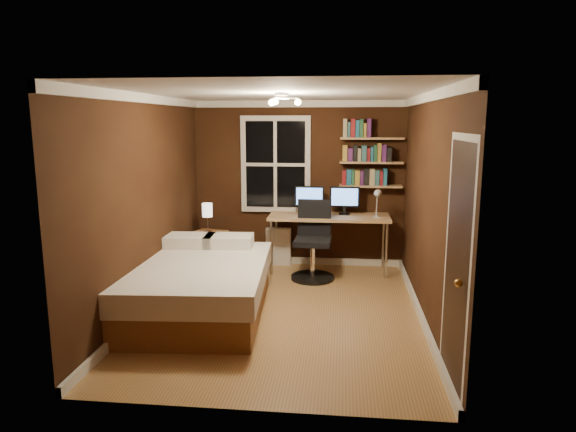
# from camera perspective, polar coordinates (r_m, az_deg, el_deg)

# --- Properties ---
(floor) EXTENTS (4.20, 4.20, 0.00)m
(floor) POSITION_cam_1_polar(r_m,az_deg,el_deg) (6.12, -0.56, -10.57)
(floor) COLOR olive
(floor) RESTS_ON ground
(wall_back) EXTENTS (3.20, 0.04, 2.50)m
(wall_back) POSITION_cam_1_polar(r_m,az_deg,el_deg) (7.86, 1.19, 3.57)
(wall_back) COLOR black
(wall_back) RESTS_ON ground
(wall_left) EXTENTS (0.04, 4.20, 2.50)m
(wall_left) POSITION_cam_1_polar(r_m,az_deg,el_deg) (6.18, -15.49, 1.27)
(wall_left) COLOR black
(wall_left) RESTS_ON ground
(wall_right) EXTENTS (0.04, 4.20, 2.50)m
(wall_right) POSITION_cam_1_polar(r_m,az_deg,el_deg) (5.83, 15.25, 0.74)
(wall_right) COLOR black
(wall_right) RESTS_ON ground
(ceiling) EXTENTS (3.20, 4.20, 0.02)m
(ceiling) POSITION_cam_1_polar(r_m,az_deg,el_deg) (5.72, -0.61, 13.51)
(ceiling) COLOR white
(ceiling) RESTS_ON wall_back
(window) EXTENTS (1.06, 0.06, 1.46)m
(window) POSITION_cam_1_polar(r_m,az_deg,el_deg) (7.83, -1.39, 5.75)
(window) COLOR silver
(window) RESTS_ON wall_back
(door) EXTENTS (0.03, 0.82, 2.05)m
(door) POSITION_cam_1_polar(r_m,az_deg,el_deg) (4.39, 18.14, -5.60)
(door) COLOR black
(door) RESTS_ON ground
(door_knob) EXTENTS (0.06, 0.06, 0.06)m
(door_knob) POSITION_cam_1_polar(r_m,az_deg,el_deg) (4.10, 18.43, -7.09)
(door_knob) COLOR #C58638
(door_knob) RESTS_ON door
(ceiling_fixture) EXTENTS (0.44, 0.44, 0.18)m
(ceiling_fixture) POSITION_cam_1_polar(r_m,az_deg,el_deg) (5.61, -0.72, 12.54)
(ceiling_fixture) COLOR beige
(ceiling_fixture) RESTS_ON ceiling
(bookshelf_lower) EXTENTS (0.92, 0.22, 0.03)m
(bookshelf_lower) POSITION_cam_1_polar(r_m,az_deg,el_deg) (7.72, 9.14, 3.31)
(bookshelf_lower) COLOR #A0734D
(bookshelf_lower) RESTS_ON wall_back
(books_row_lower) EXTENTS (0.60, 0.16, 0.23)m
(books_row_lower) POSITION_cam_1_polar(r_m,az_deg,el_deg) (7.71, 9.17, 4.27)
(books_row_lower) COLOR maroon
(books_row_lower) RESTS_ON bookshelf_lower
(bookshelf_middle) EXTENTS (0.92, 0.22, 0.03)m
(bookshelf_middle) POSITION_cam_1_polar(r_m,az_deg,el_deg) (7.69, 9.21, 5.90)
(bookshelf_middle) COLOR #A0734D
(bookshelf_middle) RESTS_ON wall_back
(books_row_middle) EXTENTS (0.66, 0.16, 0.23)m
(books_row_middle) POSITION_cam_1_polar(r_m,az_deg,el_deg) (7.68, 9.24, 6.87)
(books_row_middle) COLOR #1C5D80
(books_row_middle) RESTS_ON bookshelf_middle
(bookshelf_upper) EXTENTS (0.92, 0.22, 0.03)m
(bookshelf_upper) POSITION_cam_1_polar(r_m,az_deg,el_deg) (7.67, 9.29, 8.51)
(bookshelf_upper) COLOR #A0734D
(bookshelf_upper) RESTS_ON wall_back
(books_row_upper) EXTENTS (0.42, 0.16, 0.23)m
(books_row_upper) POSITION_cam_1_polar(r_m,az_deg,el_deg) (7.66, 9.32, 9.48)
(books_row_upper) COLOR #255737
(books_row_upper) RESTS_ON bookshelf_upper
(bed) EXTENTS (1.72, 2.29, 0.74)m
(bed) POSITION_cam_1_polar(r_m,az_deg,el_deg) (6.09, -10.07, -7.67)
(bed) COLOR brown
(bed) RESTS_ON ground
(nightstand) EXTENTS (0.57, 0.57, 0.58)m
(nightstand) POSITION_cam_1_polar(r_m,az_deg,el_deg) (7.75, -8.83, -3.89)
(nightstand) COLOR brown
(nightstand) RESTS_ON ground
(bedside_lamp) EXTENTS (0.15, 0.15, 0.43)m
(bedside_lamp) POSITION_cam_1_polar(r_m,az_deg,el_deg) (7.64, -8.94, -0.20)
(bedside_lamp) COLOR beige
(bedside_lamp) RESTS_ON nightstand
(radiator) EXTENTS (0.38, 0.13, 0.57)m
(radiator) POSITION_cam_1_polar(r_m,az_deg,el_deg) (7.96, -1.06, -3.40)
(radiator) COLOR beige
(radiator) RESTS_ON ground
(desk) EXTENTS (1.76, 0.66, 0.84)m
(desk) POSITION_cam_1_polar(r_m,az_deg,el_deg) (7.56, 4.59, -0.37)
(desk) COLOR #A0734D
(desk) RESTS_ON ground
(monitor_left) EXTENTS (0.43, 0.12, 0.42)m
(monitor_left) POSITION_cam_1_polar(r_m,az_deg,el_deg) (7.61, 2.39, 1.78)
(monitor_left) COLOR black
(monitor_left) RESTS_ON desk
(monitor_right) EXTENTS (0.43, 0.12, 0.42)m
(monitor_right) POSITION_cam_1_polar(r_m,az_deg,el_deg) (7.60, 6.30, 1.70)
(monitor_right) COLOR black
(monitor_right) RESTS_ON desk
(desk_lamp) EXTENTS (0.14, 0.32, 0.44)m
(desk_lamp) POSITION_cam_1_polar(r_m,az_deg,el_deg) (7.37, 9.88, 1.44)
(desk_lamp) COLOR silver
(desk_lamp) RESTS_ON desk
(office_chair) EXTENTS (0.61, 0.61, 1.11)m
(office_chair) POSITION_cam_1_polar(r_m,az_deg,el_deg) (7.25, 2.81, -3.61)
(office_chair) COLOR black
(office_chair) RESTS_ON ground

